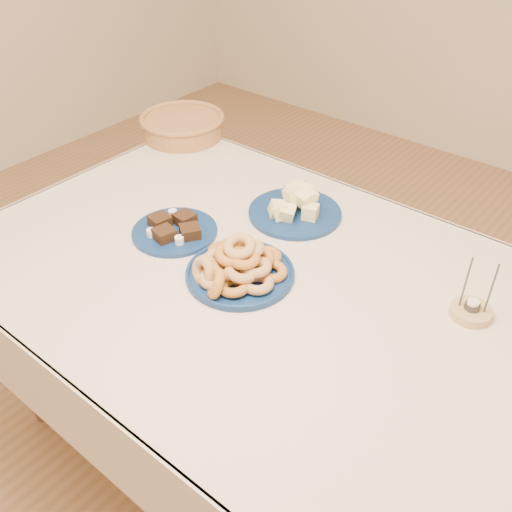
# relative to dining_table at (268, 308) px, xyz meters

# --- Properties ---
(ground) EXTENTS (5.00, 5.00, 0.00)m
(ground) POSITION_rel_dining_table_xyz_m (0.00, 0.00, -0.64)
(ground) COLOR #956A46
(ground) RESTS_ON ground
(dining_table) EXTENTS (1.71, 1.11, 0.75)m
(dining_table) POSITION_rel_dining_table_xyz_m (0.00, 0.00, 0.00)
(dining_table) COLOR brown
(dining_table) RESTS_ON ground
(donut_platter) EXTENTS (0.38, 0.38, 0.13)m
(donut_platter) POSITION_rel_dining_table_xyz_m (-0.06, -0.05, 0.14)
(donut_platter) COLOR navy
(donut_platter) RESTS_ON dining_table
(melon_plate) EXTENTS (0.35, 0.35, 0.10)m
(melon_plate) POSITION_rel_dining_table_xyz_m (-0.13, 0.29, 0.13)
(melon_plate) COLOR navy
(melon_plate) RESTS_ON dining_table
(brownie_plate) EXTENTS (0.33, 0.33, 0.04)m
(brownie_plate) POSITION_rel_dining_table_xyz_m (-0.34, -0.01, 0.12)
(brownie_plate) COLOR navy
(brownie_plate) RESTS_ON dining_table
(wicker_basket) EXTENTS (0.34, 0.34, 0.09)m
(wicker_basket) POSITION_rel_dining_table_xyz_m (-0.79, 0.47, 0.15)
(wicker_basket) COLOR #8F6039
(wicker_basket) RESTS_ON dining_table
(candle_holder) EXTENTS (0.12, 0.12, 0.17)m
(candle_holder) POSITION_rel_dining_table_xyz_m (0.47, 0.20, 0.12)
(candle_holder) COLOR tan
(candle_holder) RESTS_ON dining_table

